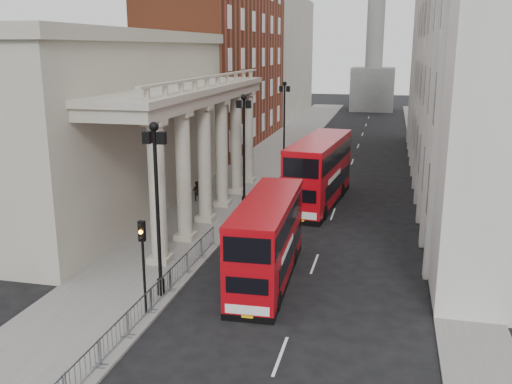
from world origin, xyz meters
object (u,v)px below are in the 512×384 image
object	(u,v)px
bus_near	(267,238)
bus_far	(319,170)
pedestrian_a	(161,215)
pedestrian_c	(204,204)
lamp_post_south	(157,198)
pedestrian_b	(197,191)
lamp_post_mid	(244,143)
lamp_post_north	(284,118)
monument_column	(376,23)
traffic_light	(143,250)

from	to	relation	value
bus_near	bus_far	world-z (taller)	bus_far
pedestrian_a	pedestrian_c	xyz separation A→B (m)	(1.78, 3.60, -0.05)
lamp_post_south	pedestrian_a	distance (m)	11.47
pedestrian_b	pedestrian_c	size ratio (longest dim) A/B	1.01
lamp_post_mid	bus_near	distance (m)	13.77
lamp_post_mid	pedestrian_c	distance (m)	5.25
lamp_post_south	pedestrian_a	world-z (taller)	lamp_post_south
lamp_post_mid	bus_far	world-z (taller)	lamp_post_mid
lamp_post_north	bus_near	xyz separation A→B (m)	(4.50, -28.73, -2.68)
monument_column	pedestrian_c	distance (m)	76.49
lamp_post_south	traffic_light	distance (m)	2.71
lamp_post_mid	pedestrian_b	bearing A→B (deg)	167.29
lamp_post_south	bus_near	world-z (taller)	lamp_post_south
traffic_light	pedestrian_a	size ratio (longest dim) A/B	2.64
bus_far	pedestrian_c	xyz separation A→B (m)	(-7.53, -5.01, -1.74)
monument_column	bus_near	xyz separation A→B (m)	(-2.10, -84.73, -13.75)
lamp_post_north	bus_near	size ratio (longest dim) A/B	0.83
traffic_light	lamp_post_south	bearing A→B (deg)	92.84
traffic_light	pedestrian_c	size ratio (longest dim) A/B	2.82
monument_column	traffic_light	bearing A→B (deg)	-94.13
monument_column	bus_far	world-z (taller)	monument_column
traffic_light	monument_column	bearing A→B (deg)	85.87
bus_near	lamp_post_north	bearing A→B (deg)	96.87
pedestrian_a	bus_near	bearing A→B (deg)	-68.63
monument_column	traffic_light	world-z (taller)	monument_column
traffic_light	bus_far	xyz separation A→B (m)	(5.13, 20.58, -0.49)
lamp_post_north	pedestrian_a	bearing A→B (deg)	-100.49
bus_near	pedestrian_a	world-z (taller)	bus_near
monument_column	bus_near	distance (m)	85.86
bus_near	bus_far	distance (m)	15.31
bus_far	pedestrian_c	distance (m)	9.21
monument_column	pedestrian_c	xyz separation A→B (m)	(-8.91, -74.45, -15.10)
bus_near	bus_far	xyz separation A→B (m)	(0.73, 15.29, 0.39)
lamp_post_mid	pedestrian_c	xyz separation A→B (m)	(-2.31, -2.45, -4.03)
lamp_post_south	pedestrian_a	xyz separation A→B (m)	(-4.08, 9.95, -3.98)
lamp_post_mid	lamp_post_north	bearing A→B (deg)	90.00
lamp_post_mid	pedestrian_b	distance (m)	5.76
lamp_post_mid	lamp_post_north	xyz separation A→B (m)	(0.00, 16.00, 0.00)
lamp_post_mid	pedestrian_a	xyz separation A→B (m)	(-4.08, -6.05, -3.98)
lamp_post_north	pedestrian_b	size ratio (longest dim) A/B	5.40
pedestrian_c	bus_near	bearing A→B (deg)	-40.08
bus_near	pedestrian_a	bearing A→B (deg)	140.06
lamp_post_mid	bus_near	world-z (taller)	lamp_post_mid
lamp_post_north	pedestrian_b	bearing A→B (deg)	-104.90
monument_column	pedestrian_a	size ratio (longest dim) A/B	33.33
bus_near	bus_far	bearing A→B (deg)	85.24
lamp_post_north	bus_far	bearing A→B (deg)	-68.74
lamp_post_south	traffic_light	world-z (taller)	lamp_post_south
pedestrian_b	pedestrian_a	bearing A→B (deg)	89.30
pedestrian_a	pedestrian_c	distance (m)	4.01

